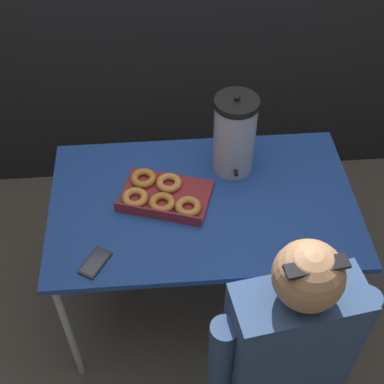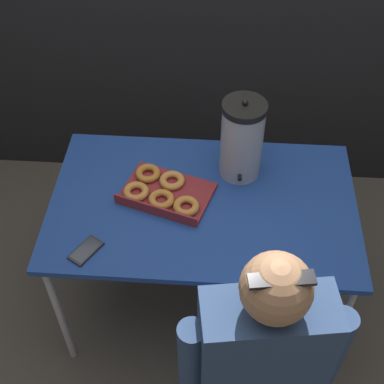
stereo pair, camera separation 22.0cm
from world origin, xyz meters
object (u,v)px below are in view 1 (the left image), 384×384
Objects in this scene: donut_box at (162,195)px; person_seated at (284,363)px; cell_phone at (95,263)px; coffee_urn at (234,135)px.

person_seated is at bearing -41.80° from donut_box.
donut_box is at bearing 80.81° from cell_phone.
person_seated reaches higher than donut_box.
coffee_urn is 2.55× the size of cell_phone.
donut_box reaches higher than cell_phone.
donut_box is 0.40m from coffee_urn.
coffee_urn is at bearing 70.77° from cell_phone.
coffee_urn is at bearing -92.90° from person_seated.
coffee_urn reaches higher than cell_phone.
cell_phone is at bearing -37.65° from person_seated.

